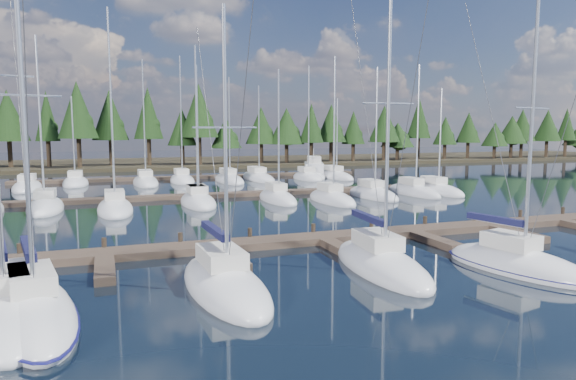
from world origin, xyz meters
name	(u,v)px	position (x,y,z in m)	size (l,w,h in m)	color
ground	(261,211)	(0.00, 30.00, 0.00)	(260.00, 260.00, 0.00)	black
far_shore	(169,163)	(0.00, 90.00, 0.30)	(220.00, 30.00, 0.60)	#2D2619
main_dock	(324,240)	(0.00, 17.36, 0.20)	(44.00, 6.13, 0.90)	#48392D
back_docks	(212,185)	(0.00, 49.58, 0.20)	(50.00, 21.80, 0.40)	#48392D
front_sailboat_0	(5,310)	(-15.30, 10.31, 0.29)	(4.56, 9.57, 15.15)	silver
front_sailboat_1	(34,312)	(-14.33, 9.84, 0.29)	(4.28, 9.36, 13.95)	silver
front_sailboat_2	(224,284)	(-7.40, 10.77, 0.28)	(3.24, 8.80, 12.10)	silver
front_sailboat_3	(380,264)	(0.25, 11.40, 0.29)	(3.46, 8.79, 14.07)	silver
front_sailboat_4	(516,264)	(6.22, 9.15, 0.29)	(4.41, 8.12, 13.69)	silver
back_sailboat_rows	(223,188)	(0.22, 44.87, 0.27)	(44.20, 32.32, 16.70)	silver
motor_yacht_right	(314,174)	(15.56, 56.10, 0.53)	(6.41, 10.25, 4.87)	silver
tree_line	(158,125)	(-2.93, 80.19, 7.39)	(185.64, 12.01, 13.86)	black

